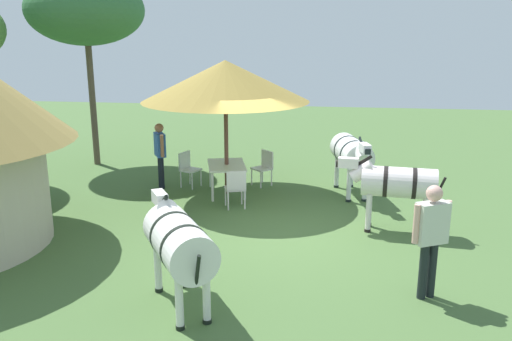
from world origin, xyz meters
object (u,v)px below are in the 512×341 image
object	(u,v)px
standing_watcher	(431,231)
zebra_toward_hut	(352,154)
guest_beside_umbrella	(160,150)
zebra_nearest_camera	(178,241)
patio_chair_east_end	(236,186)
zebra_by_umbrella	(396,183)
acacia_tree_left_background	(85,10)
patio_chair_west_end	(188,167)
shade_umbrella	(225,81)
patio_chair_near_hut	(264,165)
patio_dining_table	(227,168)

from	to	relation	value
standing_watcher	zebra_toward_hut	world-z (taller)	standing_watcher
guest_beside_umbrella	zebra_nearest_camera	world-z (taller)	guest_beside_umbrella
patio_chair_east_end	zebra_toward_hut	xyz separation A→B (m)	(1.41, -2.61, 0.51)
guest_beside_umbrella	zebra_by_umbrella	size ratio (longest dim) A/B	0.79
guest_beside_umbrella	zebra_toward_hut	world-z (taller)	guest_beside_umbrella
patio_chair_east_end	acacia_tree_left_background	bearing A→B (deg)	123.66
patio_chair_west_end	shade_umbrella	bearing A→B (deg)	90.00
patio_chair_near_hut	standing_watcher	distance (m)	6.50
patio_chair_west_end	patio_chair_east_end	world-z (taller)	same
zebra_toward_hut	patio_dining_table	bearing A→B (deg)	-7.82
zebra_nearest_camera	standing_watcher	bearing A→B (deg)	-20.55
patio_dining_table	patio_chair_near_hut	world-z (taller)	patio_chair_near_hut
patio_chair_near_hut	patio_chair_west_end	bearing A→B (deg)	55.74
patio_chair_west_end	patio_chair_east_end	distance (m)	2.18
patio_dining_table	guest_beside_umbrella	distance (m)	1.80
patio_dining_table	patio_chair_east_end	size ratio (longest dim) A/B	1.66
zebra_nearest_camera	zebra_toward_hut	bearing A→B (deg)	33.53
patio_dining_table	zebra_nearest_camera	xyz separation A→B (m)	(-5.52, -0.37, 0.35)
patio_chair_east_end	zebra_toward_hut	size ratio (longest dim) A/B	0.41
patio_chair_west_end	zebra_nearest_camera	size ratio (longest dim) A/B	0.46
patio_chair_near_hut	acacia_tree_left_background	size ratio (longest dim) A/B	0.17
patio_chair_west_end	zebra_by_umbrella	xyz separation A→B (m)	(-2.51, -4.90, 0.48)
acacia_tree_left_background	patio_chair_east_end	bearing A→B (deg)	-125.72
shade_umbrella	guest_beside_umbrella	world-z (taller)	shade_umbrella
shade_umbrella	standing_watcher	size ratio (longest dim) A/B	2.25
standing_watcher	acacia_tree_left_background	world-z (taller)	acacia_tree_left_background
patio_chair_west_end	zebra_toward_hut	xyz separation A→B (m)	(-0.15, -4.13, 0.51)
patio_dining_table	patio_chair_west_end	world-z (taller)	patio_chair_west_end
guest_beside_umbrella	acacia_tree_left_background	size ratio (longest dim) A/B	0.31
zebra_by_umbrella	zebra_toward_hut	size ratio (longest dim) A/B	0.96
guest_beside_umbrella	acacia_tree_left_background	bearing A→B (deg)	-159.07
shade_umbrella	patio_chair_east_end	distance (m)	2.54
patio_chair_near_hut	patio_chair_west_end	distance (m)	1.97
patio_chair_near_hut	patio_chair_west_end	world-z (taller)	same
acacia_tree_left_background	patio_chair_west_end	bearing A→B (deg)	-120.05
acacia_tree_left_background	shade_umbrella	bearing A→B (deg)	-118.22
shade_umbrella	patio_chair_east_end	bearing A→B (deg)	-159.37
patio_chair_near_hut	zebra_toward_hut	size ratio (longest dim) A/B	0.41
patio_chair_west_end	standing_watcher	xyz separation A→B (m)	(-5.24, -5.09, 0.54)
shade_umbrella	zebra_by_umbrella	bearing A→B (deg)	-118.46
standing_watcher	shade_umbrella	bearing A→B (deg)	102.66
patio_dining_table	patio_chair_near_hut	xyz separation A→B (m)	(0.86, -0.82, -0.13)
patio_chair_near_hut	zebra_toward_hut	world-z (taller)	zebra_toward_hut
patio_chair_east_end	zebra_nearest_camera	distance (m)	4.44
zebra_nearest_camera	shade_umbrella	bearing A→B (deg)	61.89
patio_chair_near_hut	acacia_tree_left_background	world-z (taller)	acacia_tree_left_background
zebra_toward_hut	shade_umbrella	bearing A→B (deg)	-7.82
standing_watcher	guest_beside_umbrella	bearing A→B (deg)	111.67
zebra_by_umbrella	zebra_toward_hut	distance (m)	2.48
shade_umbrella	zebra_toward_hut	size ratio (longest dim) A/B	1.81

